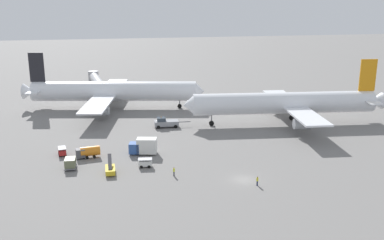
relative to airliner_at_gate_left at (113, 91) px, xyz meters
name	(u,v)px	position (x,y,z in m)	size (l,w,h in m)	color
ground_plane	(244,180)	(21.66, -60.02, -5.20)	(600.00, 600.00, 0.00)	slate
airliner_at_gate_left	(113,91)	(0.00, 0.00, 0.00)	(54.23, 48.39, 16.83)	white
airliner_being_pushed	(286,103)	(43.99, -26.40, 0.41)	(53.55, 39.24, 16.93)	white
pushback_tug	(166,123)	(12.55, -23.20, -3.96)	(9.43, 3.30, 2.91)	gray
gse_container_dolly_flat	(70,163)	(-9.89, -48.06, -4.02)	(2.31, 3.28, 2.15)	slate
gse_baggage_cart_trailing	(62,151)	(-12.07, -39.70, -4.33)	(1.95, 2.93, 1.71)	red
gse_fuel_bowser_stubby	(88,152)	(-6.70, -42.38, -3.86)	(5.10, 2.49, 2.40)	orange
gse_baggage_cart_near_cluster	(145,163)	(4.53, -50.02, -4.33)	(2.90, 1.90, 1.71)	silver
gse_catering_truck_tall	(144,146)	(4.97, -42.46, -3.44)	(6.22, 3.61, 3.50)	#2D5199
gse_belt_loader_portside	(110,169)	(-2.32, -52.02, -4.37)	(1.83, 4.92, 3.02)	gold
ground_crew_ramp_agent_by_cones	(174,171)	(9.37, -55.69, -4.28)	(0.36, 0.36, 1.75)	#4C4C51
ground_crew_marshaller_foreground	(257,181)	(23.21, -62.97, -4.30)	(0.36, 0.46, 1.71)	#2D3351
jet_bridge	(96,80)	(-5.16, 27.32, -1.11)	(6.00, 23.55, 5.86)	#B7B7BC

